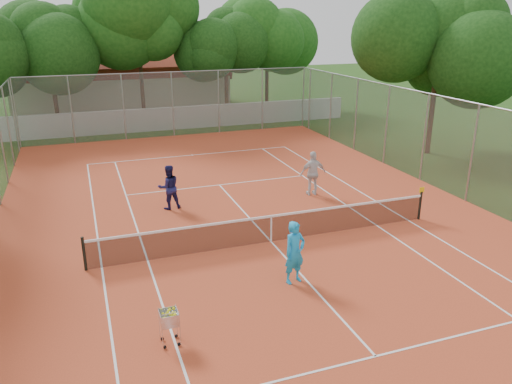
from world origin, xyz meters
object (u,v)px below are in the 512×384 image
object	(u,v)px
clubhouse	(121,81)
player_far_right	(313,173)
tennis_net	(271,228)
ball_hopper	(170,326)
player_far_left	(169,187)
player_near	(295,252)

from	to	relation	value
clubhouse	player_far_right	world-z (taller)	clubhouse
tennis_net	ball_hopper	world-z (taller)	tennis_net
tennis_net	ball_hopper	xyz separation A→B (m)	(-4.21, -4.38, -0.03)
clubhouse	player_far_left	bearing A→B (deg)	-91.45
clubhouse	player_far_left	size ratio (longest dim) A/B	9.27
clubhouse	player_far_right	size ratio (longest dim) A/B	8.70
player_far_left	player_far_right	xyz separation A→B (m)	(6.02, -0.41, 0.06)
clubhouse	player_far_left	xyz separation A→B (m)	(-0.63, -24.75, -1.30)
tennis_net	ball_hopper	distance (m)	6.08
player_far_right	ball_hopper	distance (m)	11.20
player_near	clubhouse	bearing A→B (deg)	79.19
tennis_net	player_far_left	xyz separation A→B (m)	(-2.63, 4.25, 0.39)
tennis_net	player_near	size ratio (longest dim) A/B	6.48
clubhouse	player_far_right	bearing A→B (deg)	-77.91
clubhouse	ball_hopper	bearing A→B (deg)	-93.79
player_near	tennis_net	bearing A→B (deg)	68.68
player_near	player_far_right	bearing A→B (deg)	46.45
clubhouse	player_far_right	distance (m)	25.76
player_near	ball_hopper	bearing A→B (deg)	-170.41
clubhouse	player_near	size ratio (longest dim) A/B	8.95
tennis_net	player_far_right	bearing A→B (deg)	48.54
tennis_net	clubhouse	bearing A→B (deg)	93.95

